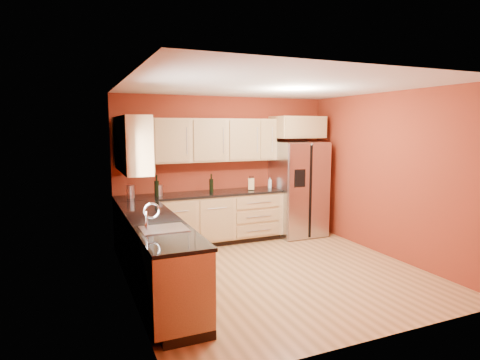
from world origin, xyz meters
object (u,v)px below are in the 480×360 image
at_px(soap_dispenser, 270,183).
at_px(canister_left, 131,192).
at_px(refrigerator, 298,189).
at_px(wine_bottle_a, 157,186).
at_px(knife_block, 251,184).

bearing_deg(soap_dispenser, canister_left, -178.78).
distance_m(refrigerator, soap_dispenser, 0.58).
height_order(refrigerator, canister_left, refrigerator).
bearing_deg(refrigerator, soap_dispenser, 168.24).
bearing_deg(wine_bottle_a, knife_block, -0.34).
distance_m(canister_left, soap_dispenser, 2.54).
bearing_deg(soap_dispenser, refrigerator, -11.76).
height_order(refrigerator, wine_bottle_a, refrigerator).
distance_m(canister_left, wine_bottle_a, 0.43).
relative_size(wine_bottle_a, soap_dispenser, 1.78).
relative_size(wine_bottle_a, knife_block, 1.68).
distance_m(canister_left, knife_block, 2.13).
height_order(wine_bottle_a, soap_dispenser, wine_bottle_a).
bearing_deg(knife_block, canister_left, -158.87).
relative_size(refrigerator, wine_bottle_a, 5.05).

